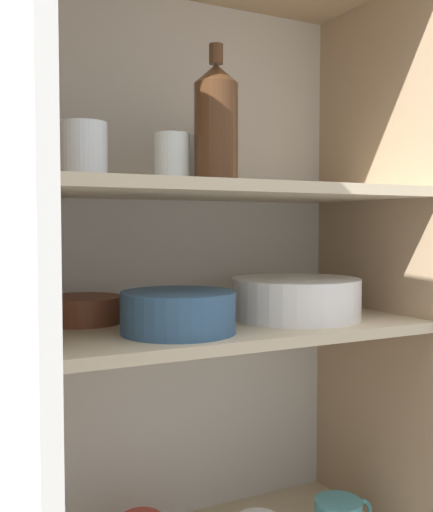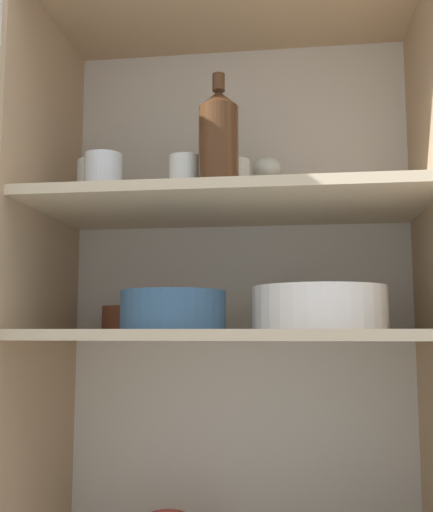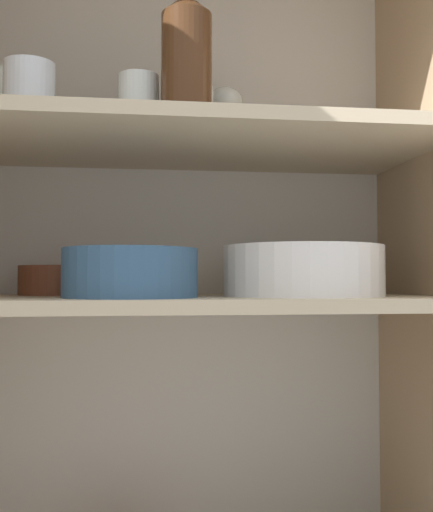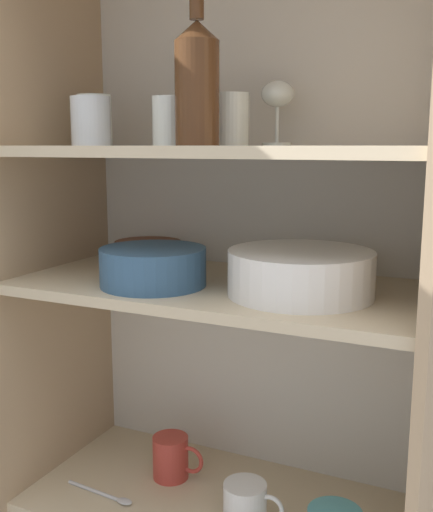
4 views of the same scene
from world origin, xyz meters
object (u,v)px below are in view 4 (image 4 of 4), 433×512
(coffee_mug_primary, at_px, (172,457))
(plate_stack_white, at_px, (301,273))
(mixing_bowl_large, at_px, (153,265))
(wine_bottle, at_px, (197,83))
(serving_bowl_small, at_px, (148,251))

(coffee_mug_primary, bearing_deg, plate_stack_white, -12.23)
(mixing_bowl_large, distance_m, coffee_mug_primary, 0.47)
(plate_stack_white, distance_m, mixing_bowl_large, 0.28)
(wine_bottle, distance_m, coffee_mug_primary, 0.80)
(coffee_mug_primary, bearing_deg, mixing_bowl_large, -75.41)
(serving_bowl_small, bearing_deg, coffee_mug_primary, -37.00)
(wine_bottle, height_order, serving_bowl_small, wine_bottle)
(plate_stack_white, xyz_separation_m, coffee_mug_primary, (-0.31, 0.07, -0.46))
(wine_bottle, distance_m, plate_stack_white, 0.38)
(mixing_bowl_large, bearing_deg, serving_bowl_small, 124.00)
(plate_stack_white, xyz_separation_m, mixing_bowl_large, (-0.28, -0.04, -0.00))
(coffee_mug_primary, bearing_deg, wine_bottle, -38.03)
(plate_stack_white, height_order, coffee_mug_primary, plate_stack_white)
(mixing_bowl_large, relative_size, serving_bowl_small, 1.35)
(plate_stack_white, bearing_deg, wine_bottle, -173.26)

